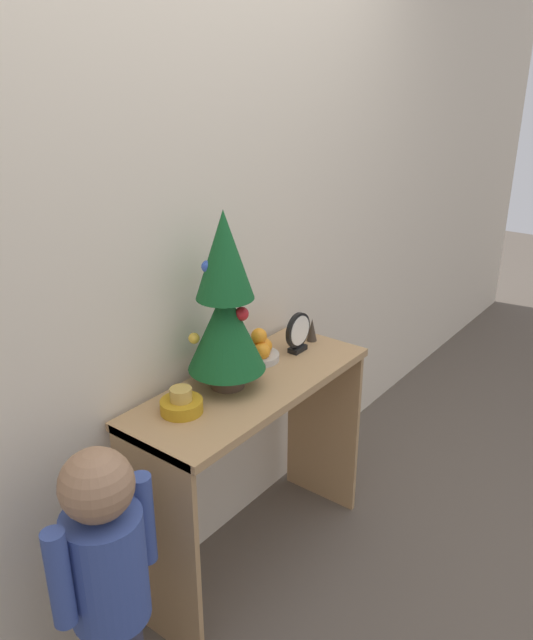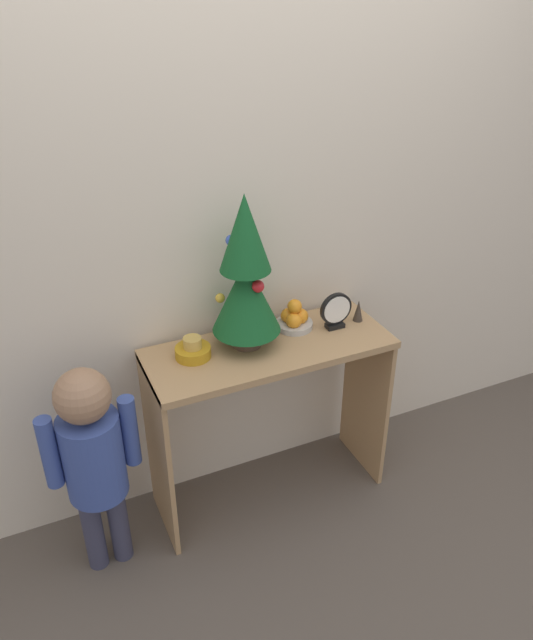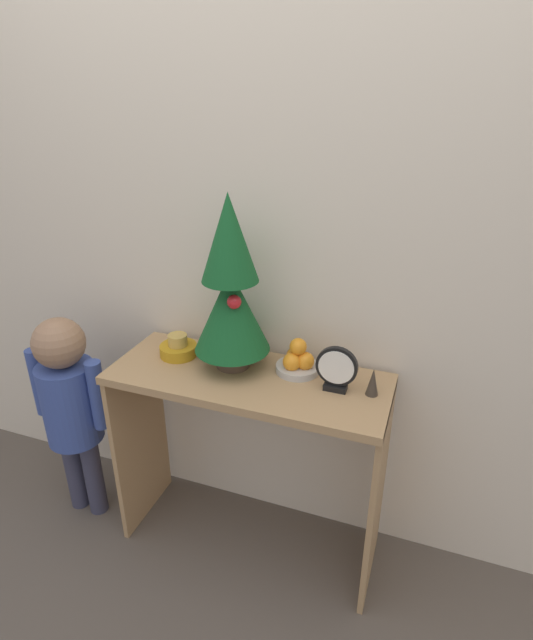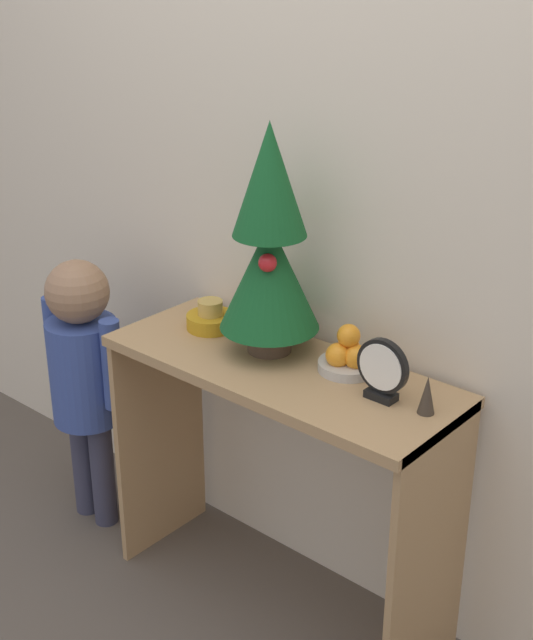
# 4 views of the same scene
# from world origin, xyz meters

# --- Properties ---
(ground_plane) EXTENTS (12.00, 12.00, 0.00)m
(ground_plane) POSITION_xyz_m (0.00, 0.00, 0.00)
(ground_plane) COLOR brown
(back_wall) EXTENTS (7.00, 0.05, 2.50)m
(back_wall) POSITION_xyz_m (0.00, 0.43, 1.25)
(back_wall) COLOR beige
(back_wall) RESTS_ON ground_plane
(console_table) EXTENTS (0.99, 0.38, 0.78)m
(console_table) POSITION_xyz_m (0.00, 0.19, 0.58)
(console_table) COLOR tan
(console_table) RESTS_ON ground_plane
(mini_tree) EXTENTS (0.27, 0.27, 0.62)m
(mini_tree) POSITION_xyz_m (-0.08, 0.24, 1.09)
(mini_tree) COLOR #4C3828
(mini_tree) RESTS_ON console_table
(fruit_bowl) EXTENTS (0.15, 0.15, 0.13)m
(fruit_bowl) POSITION_xyz_m (0.15, 0.28, 0.83)
(fruit_bowl) COLOR #B7B2A8
(fruit_bowl) RESTS_ON console_table
(singing_bowl) EXTENTS (0.14, 0.14, 0.09)m
(singing_bowl) POSITION_xyz_m (-0.30, 0.24, 0.82)
(singing_bowl) COLOR #B78419
(singing_bowl) RESTS_ON console_table
(desk_clock) EXTENTS (0.14, 0.04, 0.16)m
(desk_clock) POSITION_xyz_m (0.31, 0.21, 0.86)
(desk_clock) COLOR black
(desk_clock) RESTS_ON console_table
(figurine) EXTENTS (0.04, 0.04, 0.10)m
(figurine) POSITION_xyz_m (0.43, 0.22, 0.83)
(figurine) COLOR #382D23
(figurine) RESTS_ON console_table
(child_figure) EXTENTS (0.35, 0.22, 0.92)m
(child_figure) POSITION_xyz_m (-0.74, 0.11, 0.57)
(child_figure) COLOR #38384C
(child_figure) RESTS_ON ground_plane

